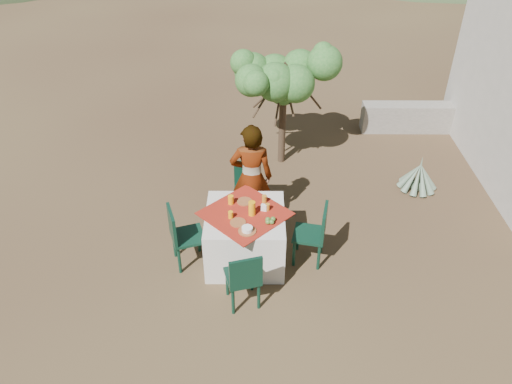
% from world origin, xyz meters
% --- Properties ---
extents(ground, '(160.00, 160.00, 0.00)m').
position_xyz_m(ground, '(0.00, 0.00, 0.00)').
color(ground, '#3B261A').
rests_on(ground, ground).
extents(table, '(1.30, 1.30, 0.76)m').
position_xyz_m(table, '(0.12, -0.28, 0.38)').
color(table, white).
rests_on(table, ground).
extents(chair_far, '(0.39, 0.39, 0.85)m').
position_xyz_m(chair_far, '(0.13, 0.74, 0.47)').
color(chair_far, black).
rests_on(chair_far, ground).
extents(chair_near, '(0.48, 0.48, 0.85)m').
position_xyz_m(chair_near, '(0.13, -1.14, 0.47)').
color(chair_near, black).
rests_on(chair_near, ground).
extents(chair_left, '(0.52, 0.52, 0.89)m').
position_xyz_m(chair_left, '(-0.70, -0.39, 0.50)').
color(chair_left, black).
rests_on(chair_left, ground).
extents(chair_right, '(0.48, 0.48, 0.88)m').
position_xyz_m(chair_right, '(1.04, -0.32, 0.49)').
color(chair_right, black).
rests_on(chair_right, ground).
extents(person, '(0.60, 0.40, 1.64)m').
position_xyz_m(person, '(0.19, 0.46, 0.82)').
color(person, '#8C6651').
rests_on(person, ground).
extents(shrub_tree, '(1.57, 1.54, 1.85)m').
position_xyz_m(shrub_tree, '(0.75, 2.29, 1.46)').
color(shrub_tree, '#403120').
rests_on(shrub_tree, ground).
extents(agave, '(0.63, 0.63, 0.67)m').
position_xyz_m(agave, '(2.88, 1.39, 0.23)').
color(agave, slate).
rests_on(agave, ground).
extents(stone_wall, '(2.60, 0.35, 0.55)m').
position_xyz_m(stone_wall, '(3.60, 3.40, 0.28)').
color(stone_wall, gray).
rests_on(stone_wall, ground).
extents(plate_far, '(0.20, 0.20, 0.01)m').
position_xyz_m(plate_far, '(0.11, -0.03, 0.77)').
color(plate_far, brown).
rests_on(plate_far, table).
extents(plate_near, '(0.20, 0.20, 0.01)m').
position_xyz_m(plate_near, '(0.04, -0.48, 0.77)').
color(plate_near, brown).
rests_on(plate_near, table).
extents(glass_far, '(0.08, 0.08, 0.12)m').
position_xyz_m(glass_far, '(-0.07, -0.07, 0.82)').
color(glass_far, '#FEA710').
rests_on(glass_far, table).
extents(glass_near, '(0.06, 0.06, 0.10)m').
position_xyz_m(glass_near, '(-0.05, -0.37, 0.81)').
color(glass_near, '#FEA710').
rests_on(glass_near, table).
extents(juice_pitcher, '(0.09, 0.09, 0.20)m').
position_xyz_m(juice_pitcher, '(0.21, -0.30, 0.86)').
color(juice_pitcher, '#FEA710').
rests_on(juice_pitcher, table).
extents(bowl_plate, '(0.23, 0.23, 0.01)m').
position_xyz_m(bowl_plate, '(0.16, -0.64, 0.77)').
color(bowl_plate, brown).
rests_on(bowl_plate, table).
extents(white_bowl, '(0.14, 0.14, 0.05)m').
position_xyz_m(white_bowl, '(0.16, -0.64, 0.80)').
color(white_bowl, white).
rests_on(white_bowl, bowl_plate).
extents(jar_left, '(0.06, 0.06, 0.10)m').
position_xyz_m(jar_left, '(0.41, -0.21, 0.81)').
color(jar_left, orange).
rests_on(jar_left, table).
extents(jar_right, '(0.06, 0.06, 0.10)m').
position_xyz_m(jar_right, '(0.37, -0.03, 0.81)').
color(jar_right, orange).
rests_on(jar_right, table).
extents(napkin_holder, '(0.08, 0.06, 0.09)m').
position_xyz_m(napkin_holder, '(0.37, -0.22, 0.81)').
color(napkin_holder, white).
rests_on(napkin_holder, table).
extents(fruit_cluster, '(0.13, 0.12, 0.07)m').
position_xyz_m(fruit_cluster, '(0.44, -0.47, 0.79)').
color(fruit_cluster, '#4B782B').
rests_on(fruit_cluster, table).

